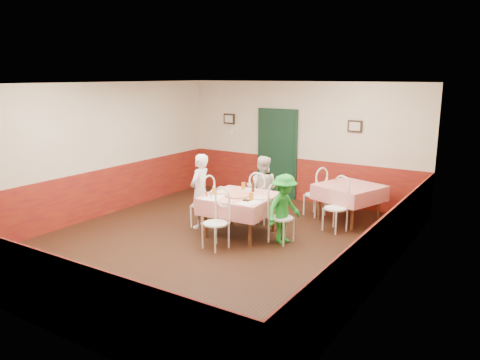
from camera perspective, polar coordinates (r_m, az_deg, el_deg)
The scene contains 39 objects.
floor at distance 8.51m, azimuth -3.06°, elevation -7.55°, with size 7.00×7.00×0.00m, color black.
ceiling at distance 7.99m, azimuth -3.30°, elevation 11.66°, with size 7.00×7.00×0.00m, color white.
back_wall at distance 11.12m, azimuth 7.43°, elevation 4.62°, with size 6.00×0.10×2.80m, color beige.
front_wall at distance 5.75m, azimuth -24.03°, elevation -3.99°, with size 6.00×0.10×2.80m, color beige.
left_wall at distance 10.16m, azimuth -17.08°, elevation 3.40°, with size 0.10×7.00×2.80m, color beige.
right_wall at distance 6.86m, azimuth 17.62°, elevation -0.90°, with size 0.10×7.00×2.80m, color beige.
wainscot_back at distance 11.27m, azimuth 7.27°, elevation 0.07°, with size 6.00×0.03×1.00m, color maroon.
wainscot_front at distance 6.06m, azimuth -23.13°, elevation -12.15°, with size 6.00×0.03×1.00m, color maroon.
wainscot_left at distance 10.32m, azimuth -16.71°, elevation -1.54°, with size 0.03×7.00×1.00m, color maroon.
wainscot_right at distance 7.12m, azimuth 17.02°, elevation -7.94°, with size 0.03×7.00×1.00m, color maroon.
door at distance 11.40m, azimuth 4.55°, elevation 3.10°, with size 0.96×0.06×2.10m, color black.
picture_left at distance 12.01m, azimuth -1.34°, elevation 7.47°, with size 0.32×0.03×0.26m, color black.
picture_right at distance 10.54m, azimuth 13.83°, elevation 6.38°, with size 0.32×0.03×0.26m, color black.
thermostat at distance 11.99m, azimuth -0.93°, elevation 5.79°, with size 0.10×0.03×0.10m, color white.
main_table at distance 8.78m, azimuth -0.00°, elevation -4.30°, with size 1.22×1.22×0.77m, color red.
second_table at distance 9.83m, azimuth 13.12°, elevation -2.78°, with size 1.12×1.12×0.77m, color red.
chair_left at distance 9.20m, azimuth -4.61°, elevation -3.07°, with size 0.42×0.42×0.90m, color white, non-canonical shape.
chair_right at distance 8.39m, azimuth 5.06°, elevation -4.64°, with size 0.42×0.42×0.90m, color white, non-canonical shape.
chair_far at distance 9.48m, azimuth 2.55°, elevation -2.56°, with size 0.42×0.42×0.90m, color white, non-canonical shape.
chair_near at distance 8.07m, azimuth -3.01°, elevation -5.32°, with size 0.42×0.42×0.90m, color white, non-canonical shape.
chair_second_a at distance 10.07m, azimuth 9.12°, elevation -1.80°, with size 0.42×0.42×0.90m, color white, non-canonical shape.
chair_second_b at distance 9.13m, azimuth 11.55°, elevation -3.41°, with size 0.42×0.42×0.90m, color white, non-canonical shape.
pizza at distance 8.61m, azimuth -0.27°, elevation -1.88°, with size 0.45×0.45×0.03m, color #B74723.
plate_left at distance 8.91m, azimuth -2.47°, elevation -1.45°, with size 0.25×0.25×0.01m, color white.
plate_right at distance 8.47m, azimuth 2.47°, elevation -2.20°, with size 0.25×0.25×0.01m, color white.
plate_far at distance 9.06m, azimuth 1.27°, elevation -1.19°, with size 0.25×0.25×0.01m, color white.
glass_a at distance 8.69m, azimuth -3.17°, elevation -1.41°, with size 0.07×0.07×0.14m, color #BF7219.
glass_b at distance 8.31m, azimuth 1.40°, elevation -2.02°, with size 0.08×0.08×0.14m, color #BF7219.
glass_c at distance 9.09m, azimuth 0.43°, elevation -0.74°, with size 0.08×0.08×0.14m, color #BF7219.
beer_bottle at distance 8.93m, azimuth 1.60°, elevation -0.76°, with size 0.06×0.06×0.21m, color #381C0A.
shaker_a at distance 8.54m, azimuth -3.66°, elevation -1.82°, with size 0.04×0.04×0.09m, color silver.
shaker_b at distance 8.47m, azimuth -3.51°, elevation -1.94°, with size 0.04×0.04×0.09m, color silver.
shaker_c at distance 8.60m, azimuth -4.09°, elevation -1.72°, with size 0.04×0.04×0.09m, color #B23319.
menu_left at distance 8.52m, azimuth -3.31°, elevation -2.16°, with size 0.30×0.40×0.00m, color white.
menu_right at distance 8.19m, azimuth 1.11°, elevation -2.74°, with size 0.30×0.40×0.00m, color white.
wallet at distance 8.29m, azimuth 0.77°, elevation -2.50°, with size 0.11×0.09×0.02m, color black.
diner_left at distance 9.15m, azimuth -4.90°, elevation -1.34°, with size 0.53×0.35×1.46m, color gray.
diner_far at distance 9.46m, azimuth 2.71°, elevation -1.13°, with size 0.66×0.52×1.37m, color gray.
diner_right at distance 8.32m, azimuth 5.40°, elevation -3.53°, with size 0.81×0.47×1.25m, color gray.
Camera 1 is at (4.67, -6.47, 2.94)m, focal length 35.00 mm.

